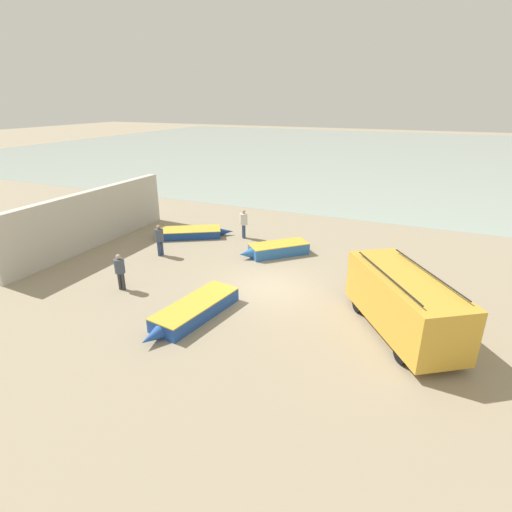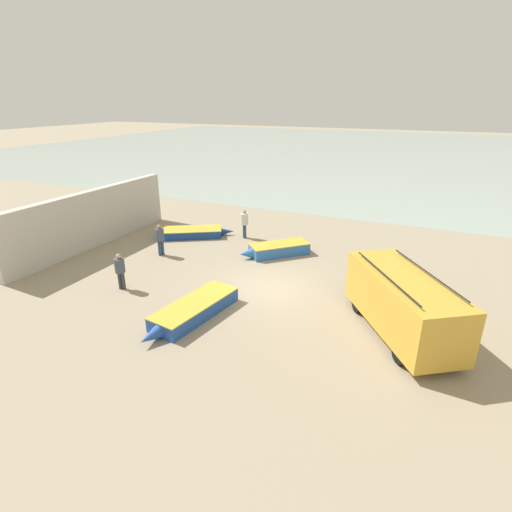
% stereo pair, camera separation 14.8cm
% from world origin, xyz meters
% --- Properties ---
extents(ground_plane, '(200.00, 200.00, 0.00)m').
position_xyz_m(ground_plane, '(0.00, 0.00, 0.00)').
color(ground_plane, gray).
extents(sea_water, '(120.00, 80.00, 0.01)m').
position_xyz_m(sea_water, '(0.00, 52.00, 0.00)').
color(sea_water, '#99A89E').
rests_on(sea_water, ground_plane).
extents(harbor_wall, '(0.50, 11.36, 3.09)m').
position_xyz_m(harbor_wall, '(-11.05, 1.00, 1.55)').
color(harbor_wall, '#BCB7AD').
rests_on(harbor_wall, ground_plane).
extents(parked_van, '(4.57, 5.49, 2.29)m').
position_xyz_m(parked_van, '(5.54, -1.41, 1.19)').
color(parked_van, gold).
rests_on(parked_van, ground_plane).
extents(fishing_rowboat_0, '(3.28, 3.25, 0.61)m').
position_xyz_m(fishing_rowboat_0, '(-1.17, 3.80, 0.30)').
color(fishing_rowboat_0, '#2D66AD').
rests_on(fishing_rowboat_0, ground_plane).
extents(fishing_rowboat_1, '(4.35, 3.16, 0.49)m').
position_xyz_m(fishing_rowboat_1, '(-6.92, 4.51, 0.25)').
color(fishing_rowboat_1, navy).
rests_on(fishing_rowboat_1, ground_plane).
extents(fishing_rowboat_2, '(1.91, 4.68, 0.57)m').
position_xyz_m(fishing_rowboat_2, '(-1.69, -3.53, 0.28)').
color(fishing_rowboat_2, '#234CA3').
rests_on(fishing_rowboat_2, ground_plane).
extents(fisherman_0, '(0.43, 0.43, 1.63)m').
position_xyz_m(fisherman_0, '(-5.79, -2.76, 0.98)').
color(fisherman_0, '#38383D').
rests_on(fisherman_0, ground_plane).
extents(fisherman_1, '(0.44, 0.44, 1.68)m').
position_xyz_m(fisherman_1, '(-6.71, 1.24, 1.00)').
color(fisherman_1, navy).
rests_on(fisherman_1, ground_plane).
extents(fisherman_2, '(0.45, 0.45, 1.72)m').
position_xyz_m(fisherman_2, '(-3.92, 5.58, 1.03)').
color(fisherman_2, navy).
rests_on(fisherman_2, ground_plane).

